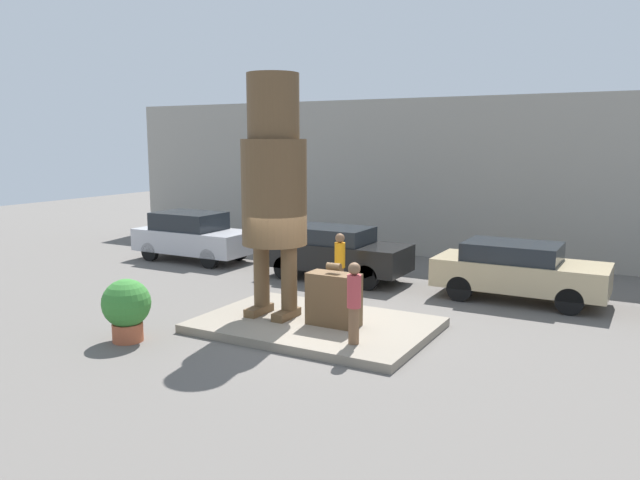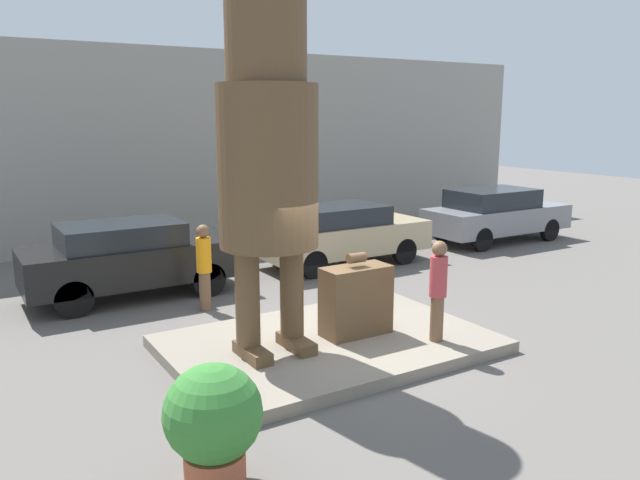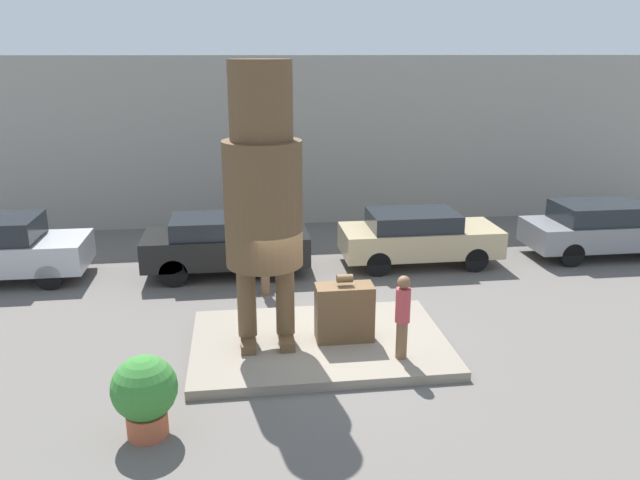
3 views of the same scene
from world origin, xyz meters
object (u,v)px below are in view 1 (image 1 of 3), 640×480
object	(u,v)px
statue_figure	(274,177)
worker_hivis	(340,261)
tourist	(354,300)
parked_car_black	(335,251)
planter_pot	(127,307)
parked_car_silver	(193,236)
parked_car_tan	(518,270)
giant_suitcase	(334,299)

from	to	relation	value
statue_figure	worker_hivis	world-z (taller)	statue_figure
tourist	parked_car_black	world-z (taller)	tourist
tourist	planter_pot	distance (m)	4.74
parked_car_silver	planter_pot	world-z (taller)	parked_car_silver
planter_pot	parked_car_tan	bearing A→B (deg)	48.99
statue_figure	parked_car_tan	bearing A→B (deg)	47.04
statue_figure	planter_pot	world-z (taller)	statue_figure
statue_figure	tourist	size ratio (longest dim) A/B	3.31
statue_figure	worker_hivis	size ratio (longest dim) A/B	3.20
tourist	planter_pot	world-z (taller)	tourist
parked_car_black	planter_pot	world-z (taller)	parked_car_black
parked_car_tan	parked_car_black	bearing A→B (deg)	-178.68
giant_suitcase	parked_car_silver	world-z (taller)	parked_car_silver
tourist	parked_car_black	distance (m)	6.52
parked_car_tan	tourist	bearing A→B (deg)	-108.88
parked_car_black	planter_pot	xyz separation A→B (m)	(-1.10, -7.23, -0.12)
parked_car_silver	parked_car_black	xyz separation A→B (m)	(5.69, -0.25, -0.01)
parked_car_silver	statue_figure	bearing A→B (deg)	-36.63
parked_car_silver	parked_car_tan	bearing A→B (deg)	-0.69
tourist	parked_car_tan	distance (m)	6.05
tourist	parked_car_black	bearing A→B (deg)	120.76
tourist	planter_pot	bearing A→B (deg)	-159.83
tourist	worker_hivis	world-z (taller)	tourist
giant_suitcase	parked_car_tan	bearing A→B (deg)	59.00
parked_car_tan	worker_hivis	xyz separation A→B (m)	(-4.31, -1.74, 0.11)
parked_car_silver	worker_hivis	xyz separation A→B (m)	(6.67, -1.87, 0.05)
planter_pot	worker_hivis	world-z (taller)	worker_hivis
giant_suitcase	planter_pot	world-z (taller)	giant_suitcase
tourist	parked_car_black	xyz separation A→B (m)	(-3.33, 5.60, -0.22)
parked_car_black	planter_pot	size ratio (longest dim) A/B	3.26
parked_car_tan	statue_figure	bearing A→B (deg)	-132.96
worker_hivis	parked_car_silver	bearing A→B (deg)	164.33
statue_figure	parked_car_black	distance (m)	5.32
planter_pot	worker_hivis	bearing A→B (deg)	69.63
giant_suitcase	parked_car_silver	bearing A→B (deg)	148.66
parked_car_black	parked_car_tan	size ratio (longest dim) A/B	1.00
tourist	parked_car_silver	xyz separation A→B (m)	(-9.02, 5.85, -0.21)
parked_car_silver	giant_suitcase	bearing A→B (deg)	-31.34
parked_car_silver	worker_hivis	size ratio (longest dim) A/B	2.47
parked_car_silver	planter_pot	bearing A→B (deg)	-58.48
statue_figure	giant_suitcase	world-z (taller)	statue_figure
planter_pot	worker_hivis	xyz separation A→B (m)	(2.08, 5.61, 0.19)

